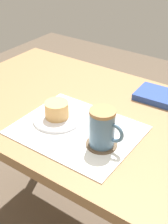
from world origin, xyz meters
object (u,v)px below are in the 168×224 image
at_px(coffee_mug, 103,128).
at_px(small_book, 161,96).
at_px(dining_table, 115,138).
at_px(pastry, 57,110).
at_px(pastry_plate, 57,118).

distance_m(coffee_mug, small_book, 0.37).
bearing_deg(coffee_mug, small_book, 85.54).
bearing_deg(coffee_mug, dining_table, 104.49).
xyz_separation_m(dining_table, pastry, (-0.16, -0.12, 0.12)).
relative_size(pastry_plate, pastry, 2.06).
height_order(dining_table, small_book, small_book).
distance_m(pastry, small_book, 0.41).
distance_m(dining_table, small_book, 0.24).
distance_m(pastry, coffee_mug, 0.20).
relative_size(dining_table, pastry, 17.27).
xyz_separation_m(coffee_mug, small_book, (0.03, 0.36, -0.06)).
relative_size(pastry_plate, coffee_mug, 1.39).
height_order(pastry, small_book, pastry).
bearing_deg(dining_table, small_book, 73.11).
height_order(dining_table, coffee_mug, coffee_mug).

